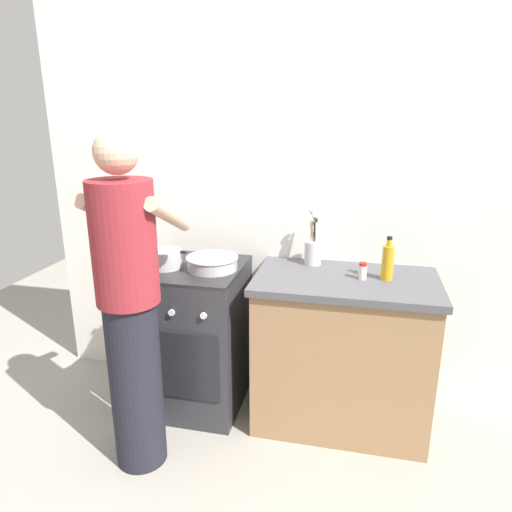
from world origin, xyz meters
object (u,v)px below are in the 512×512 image
at_px(stove_range, 194,336).
at_px(mixing_bowl, 212,262).
at_px(person, 130,309).
at_px(pot, 165,259).
at_px(spice_bottle, 363,271).
at_px(utensil_crock, 313,248).
at_px(oil_bottle, 388,262).

height_order(stove_range, mixing_bowl, mixing_bowl).
distance_m(stove_range, person, 0.70).
bearing_deg(person, pot, 94.40).
distance_m(stove_range, spice_bottle, 1.10).
bearing_deg(utensil_crock, oil_bottle, -23.09).
bearing_deg(person, mixing_bowl, 66.05).
relative_size(stove_range, mixing_bowl, 2.99).
bearing_deg(oil_bottle, pot, -176.77).
distance_m(stove_range, mixing_bowl, 0.51).
height_order(mixing_bowl, spice_bottle, spice_bottle).
relative_size(utensil_crock, person, 0.20).
bearing_deg(oil_bottle, mixing_bowl, -177.37).
distance_m(stove_range, pot, 0.52).
relative_size(stove_range, utensil_crock, 2.69).
height_order(pot, spice_bottle, pot).
xyz_separation_m(utensil_crock, person, (-0.79, -0.76, -0.14)).
distance_m(oil_bottle, person, 1.35).
height_order(utensil_crock, oil_bottle, utensil_crock).
xyz_separation_m(pot, utensil_crock, (0.83, 0.25, 0.04)).
bearing_deg(mixing_bowl, pot, -174.70).
height_order(spice_bottle, oil_bottle, oil_bottle).
bearing_deg(oil_bottle, stove_range, -178.70).
bearing_deg(oil_bottle, person, -154.19).
relative_size(mixing_bowl, utensil_crock, 0.90).
bearing_deg(spice_bottle, pot, -177.60).
distance_m(mixing_bowl, oil_bottle, 0.97).
height_order(stove_range, person, person).
relative_size(pot, person, 0.16).
bearing_deg(mixing_bowl, oil_bottle, 2.63).
distance_m(spice_bottle, oil_bottle, 0.14).
distance_m(utensil_crock, oil_bottle, 0.45).
relative_size(pot, oil_bottle, 1.12).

